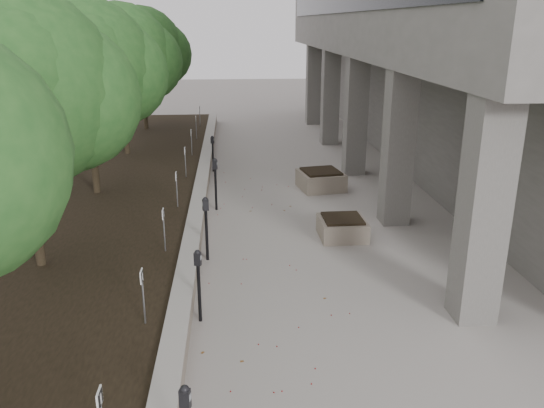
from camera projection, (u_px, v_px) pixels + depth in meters
name	position (u px, v px, depth m)	size (l,w,h in m)	color
ground	(290.00, 355.00, 8.84)	(90.00, 90.00, 0.00)	#9C978F
retaining_wall	(202.00, 185.00, 17.15)	(0.39, 26.00, 0.50)	gray
planting_bed	(82.00, 189.00, 16.90)	(7.00, 26.00, 0.40)	black
crabapple_tree_2	(23.00, 132.00, 10.35)	(4.60, 4.00, 5.44)	#235420
crabapple_tree_3	(87.00, 98.00, 15.08)	(4.60, 4.00, 5.44)	#235420
crabapple_tree_4	(121.00, 80.00, 19.82)	(4.60, 4.00, 5.44)	#235420
crabapple_tree_5	(142.00, 68.00, 24.55)	(4.60, 4.00, 5.44)	#235420
parking_sign_2	(143.00, 297.00, 8.87)	(0.04, 0.22, 0.96)	black
parking_sign_3	(164.00, 230.00, 11.71)	(0.04, 0.22, 0.96)	black
parking_sign_4	(177.00, 190.00, 14.54)	(0.04, 0.22, 0.96)	black
parking_sign_5	(185.00, 162.00, 17.38)	(0.04, 0.22, 0.96)	black
parking_sign_6	(192.00, 142.00, 20.22)	(0.04, 0.22, 0.96)	black
parking_sign_7	(196.00, 128.00, 23.06)	(0.04, 0.22, 0.96)	black
parking_sign_8	(200.00, 116.00, 25.90)	(0.04, 0.22, 0.96)	black
parking_meter_2	(199.00, 286.00, 9.64)	(0.14, 0.10, 1.38)	black
parking_meter_3	(206.00, 229.00, 12.16)	(0.15, 0.11, 1.49)	black
parking_meter_4	(216.00, 184.00, 15.45)	(0.15, 0.11, 1.51)	black
parking_meter_5	(213.00, 154.00, 19.49)	(0.13, 0.09, 1.30)	black
planter_front	(342.00, 227.00, 13.61)	(1.12, 1.12, 0.52)	gray
planter_back	(321.00, 180.00, 17.56)	(1.32, 1.32, 0.62)	gray
berry_scatter	(265.00, 239.00, 13.56)	(3.30, 14.10, 0.02)	#920B0A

